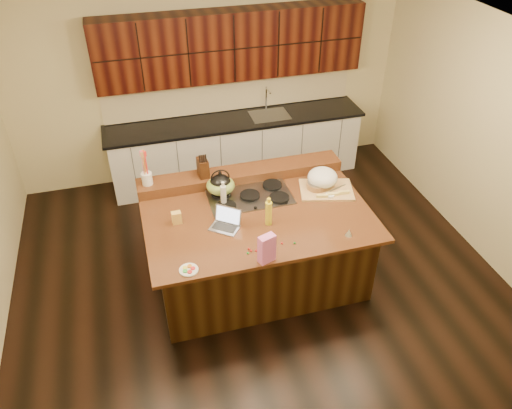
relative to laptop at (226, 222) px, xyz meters
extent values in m
cube|color=black|center=(0.37, 0.12, -0.98)|extent=(5.50, 5.00, 0.01)
cube|color=silver|center=(0.37, 0.12, 1.73)|extent=(5.50, 5.00, 0.01)
cube|color=beige|center=(0.37, 2.63, 0.38)|extent=(5.50, 0.01, 2.70)
cube|color=beige|center=(0.37, -2.38, 0.38)|extent=(5.50, 0.01, 2.70)
cube|color=beige|center=(3.12, 0.12, 0.38)|extent=(0.01, 5.00, 2.70)
cube|color=black|center=(0.37, 0.12, -0.53)|extent=(2.22, 1.42, 0.88)
cube|color=black|center=(0.37, 0.12, -0.07)|extent=(2.40, 1.60, 0.04)
cube|color=black|center=(0.37, 0.82, 0.01)|extent=(2.40, 0.30, 0.12)
cube|color=gray|center=(0.37, 0.42, -0.05)|extent=(0.92, 0.52, 0.02)
cylinder|color=black|center=(0.07, 0.55, -0.03)|extent=(0.22, 0.22, 0.03)
cylinder|color=black|center=(0.67, 0.55, -0.03)|extent=(0.22, 0.22, 0.03)
cylinder|color=black|center=(0.07, 0.29, -0.03)|extent=(0.22, 0.22, 0.03)
cylinder|color=black|center=(0.67, 0.29, -0.03)|extent=(0.22, 0.22, 0.03)
cylinder|color=black|center=(0.37, 0.42, -0.03)|extent=(0.22, 0.22, 0.03)
cube|color=silver|center=(0.67, 2.29, -0.52)|extent=(3.60, 0.62, 0.90)
cube|color=black|center=(0.67, 2.29, -0.05)|extent=(3.70, 0.66, 0.04)
cube|color=gray|center=(1.17, 2.29, -0.04)|extent=(0.55, 0.42, 0.01)
cylinder|color=gray|center=(1.17, 2.47, 0.15)|extent=(0.02, 0.02, 0.36)
cube|color=black|center=(0.67, 2.44, 0.98)|extent=(3.60, 0.34, 0.90)
cube|color=beige|center=(0.67, 2.60, 0.23)|extent=(3.60, 0.03, 0.50)
ellipsoid|color=black|center=(0.07, 0.55, 0.10)|extent=(0.29, 0.29, 0.22)
ellipsoid|color=olive|center=(0.07, 0.55, 0.08)|extent=(0.39, 0.39, 0.17)
cube|color=#B7B7BC|center=(-0.03, -0.04, -0.05)|extent=(0.35, 0.33, 0.01)
cube|color=black|center=(-0.03, -0.04, -0.04)|extent=(0.26, 0.24, 0.00)
cube|color=#B7B7BC|center=(0.03, 0.04, 0.05)|extent=(0.26, 0.22, 0.18)
cube|color=silver|center=(0.03, 0.04, 0.05)|extent=(0.23, 0.19, 0.16)
cylinder|color=yellow|center=(0.43, -0.08, 0.08)|extent=(0.09, 0.09, 0.27)
cylinder|color=silver|center=(0.06, 0.36, 0.07)|extent=(0.07, 0.07, 0.25)
cube|color=tan|center=(1.23, 0.31, -0.04)|extent=(0.68, 0.56, 0.03)
ellipsoid|color=white|center=(1.21, 0.40, 0.08)|extent=(0.34, 0.34, 0.21)
cube|color=#EDD872|center=(1.13, 0.18, -0.01)|extent=(0.13, 0.03, 0.03)
cube|color=#EDD872|center=(1.26, 0.18, -0.01)|extent=(0.13, 0.03, 0.03)
cube|color=#EDD872|center=(1.38, 0.18, -0.01)|extent=(0.13, 0.03, 0.03)
cylinder|color=gray|center=(1.36, 0.29, -0.02)|extent=(0.22, 0.09, 0.01)
cylinder|color=white|center=(1.22, 0.18, -0.03)|extent=(0.11, 0.11, 0.04)
cylinder|color=white|center=(1.11, 0.38, -0.03)|extent=(0.13, 0.13, 0.04)
cylinder|color=white|center=(1.25, 0.53, -0.03)|extent=(0.11, 0.11, 0.04)
cylinder|color=#996B3F|center=(1.14, 0.37, -0.01)|extent=(0.26, 0.26, 0.09)
cone|color=silver|center=(1.15, -0.47, -0.02)|extent=(0.09, 0.09, 0.07)
cube|color=#F171C7|center=(0.25, -0.61, 0.09)|extent=(0.18, 0.13, 0.30)
cylinder|color=white|center=(-0.48, -0.55, -0.05)|extent=(0.24, 0.24, 0.01)
cube|color=gold|center=(-0.48, 0.19, 0.01)|extent=(0.10, 0.07, 0.14)
cylinder|color=white|center=(-0.70, 0.82, 0.14)|extent=(0.14, 0.14, 0.14)
cube|color=black|center=(-0.07, 0.82, 0.17)|extent=(0.12, 0.18, 0.21)
ellipsoid|color=red|center=(0.14, -0.45, -0.04)|extent=(0.02, 0.02, 0.02)
ellipsoid|color=#198C26|center=(0.42, -0.34, -0.04)|extent=(0.02, 0.02, 0.02)
ellipsoid|color=red|center=(0.13, -0.42, -0.04)|extent=(0.02, 0.02, 0.02)
ellipsoid|color=#198C26|center=(0.38, -0.31, -0.04)|extent=(0.02, 0.02, 0.02)
ellipsoid|color=red|center=(0.46, -0.43, -0.04)|extent=(0.02, 0.02, 0.02)
ellipsoid|color=#198C26|center=(0.10, -0.47, -0.04)|extent=(0.02, 0.02, 0.02)
ellipsoid|color=red|center=(0.34, -0.30, -0.04)|extent=(0.02, 0.02, 0.02)
ellipsoid|color=#198C26|center=(0.40, -0.39, -0.04)|extent=(0.02, 0.02, 0.02)
ellipsoid|color=red|center=(0.19, -0.46, -0.04)|extent=(0.02, 0.02, 0.02)
ellipsoid|color=#198C26|center=(0.58, -0.45, -0.04)|extent=(0.02, 0.02, 0.02)
camera|label=1|loc=(-0.79, -3.95, 3.16)|focal=35.00mm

